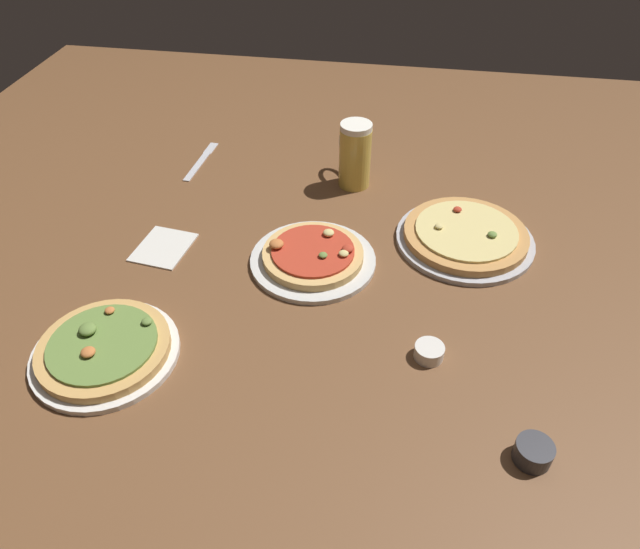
% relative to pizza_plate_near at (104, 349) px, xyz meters
% --- Properties ---
extents(ground_plane, '(2.40, 2.40, 0.03)m').
position_rel_pizza_plate_near_xyz_m(ground_plane, '(0.35, 0.26, -0.03)').
color(ground_plane, brown).
extents(pizza_plate_near, '(0.27, 0.27, 0.05)m').
position_rel_pizza_plate_near_xyz_m(pizza_plate_near, '(0.00, 0.00, 0.00)').
color(pizza_plate_near, silver).
rests_on(pizza_plate_near, ground_plane).
extents(pizza_plate_far, '(0.27, 0.27, 0.05)m').
position_rel_pizza_plate_near_xyz_m(pizza_plate_far, '(0.33, 0.32, -0.00)').
color(pizza_plate_far, silver).
rests_on(pizza_plate_far, ground_plane).
extents(pizza_plate_side, '(0.31, 0.31, 0.05)m').
position_rel_pizza_plate_near_xyz_m(pizza_plate_side, '(0.65, 0.45, -0.00)').
color(pizza_plate_side, '#B2B2B7').
rests_on(pizza_plate_side, ground_plane).
extents(beer_mug_dark, '(0.10, 0.13, 0.17)m').
position_rel_pizza_plate_near_xyz_m(beer_mug_dark, '(0.37, 0.66, 0.07)').
color(beer_mug_dark, gold).
rests_on(beer_mug_dark, ground_plane).
extents(ramekin_sauce, '(0.05, 0.05, 0.03)m').
position_rel_pizza_plate_near_xyz_m(ramekin_sauce, '(0.58, 0.09, -0.00)').
color(ramekin_sauce, silver).
rests_on(ramekin_sauce, ground_plane).
extents(ramekin_butter, '(0.06, 0.06, 0.04)m').
position_rel_pizza_plate_near_xyz_m(ramekin_butter, '(0.74, -0.09, 0.00)').
color(ramekin_butter, '#333338').
rests_on(ramekin_butter, ground_plane).
extents(napkin_folded, '(0.13, 0.14, 0.01)m').
position_rel_pizza_plate_near_xyz_m(napkin_folded, '(-0.01, 0.32, -0.01)').
color(napkin_folded, silver).
rests_on(napkin_folded, ground_plane).
extents(knife_right, '(0.03, 0.21, 0.01)m').
position_rel_pizza_plate_near_xyz_m(knife_right, '(-0.05, 0.70, -0.01)').
color(knife_right, silver).
rests_on(knife_right, ground_plane).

